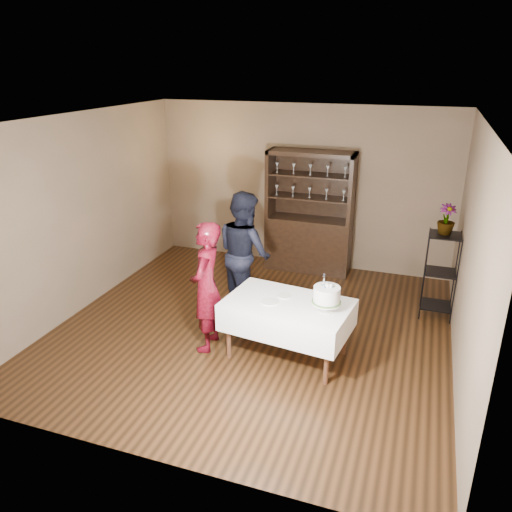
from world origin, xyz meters
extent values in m
plane|color=black|center=(0.00, 0.00, 0.00)|extent=(5.00, 5.00, 0.00)
plane|color=white|center=(0.00, 0.00, 2.70)|extent=(5.00, 5.00, 0.00)
cube|color=brown|center=(0.00, 2.50, 1.35)|extent=(5.00, 0.02, 2.70)
cube|color=brown|center=(-2.50, 0.00, 1.35)|extent=(0.02, 5.00, 2.70)
cube|color=brown|center=(2.50, 0.00, 1.35)|extent=(0.02, 5.00, 2.70)
cube|color=black|center=(0.20, 2.24, 0.45)|extent=(1.40, 0.48, 0.90)
cube|color=black|center=(0.20, 2.46, 1.45)|extent=(1.40, 0.03, 1.10)
cube|color=black|center=(0.20, 2.24, 1.97)|extent=(1.40, 0.48, 0.06)
cube|color=black|center=(0.20, 2.24, 1.25)|extent=(1.28, 0.42, 0.02)
cube|color=black|center=(0.20, 2.24, 1.62)|extent=(1.28, 0.42, 0.02)
cylinder|color=black|center=(2.08, 1.00, 0.60)|extent=(0.02, 0.02, 1.20)
cylinder|color=black|center=(2.48, 1.00, 0.60)|extent=(0.02, 0.02, 1.20)
cylinder|color=black|center=(2.08, 1.40, 0.60)|extent=(0.02, 0.02, 1.20)
cylinder|color=black|center=(2.48, 1.40, 0.60)|extent=(0.02, 0.02, 1.20)
cube|color=black|center=(2.28, 1.20, 0.15)|extent=(0.40, 0.40, 0.02)
cube|color=black|center=(2.28, 1.20, 0.65)|extent=(0.40, 0.40, 0.01)
cube|color=black|center=(2.28, 1.20, 1.18)|extent=(0.40, 0.40, 0.02)
cube|color=white|center=(0.60, -0.47, 0.55)|extent=(1.54, 1.06, 0.33)
cylinder|color=#492A1B|center=(-0.04, -0.73, 0.34)|extent=(0.06, 0.06, 0.68)
cylinder|color=#492A1B|center=(1.16, -0.88, 0.34)|extent=(0.06, 0.06, 0.68)
cylinder|color=#492A1B|center=(0.04, -0.07, 0.34)|extent=(0.06, 0.06, 0.68)
cylinder|color=#492A1B|center=(1.25, -0.22, 0.34)|extent=(0.06, 0.06, 0.68)
imported|color=#320407|center=(-0.38, -0.58, 0.81)|extent=(0.46, 0.63, 1.62)
imported|color=black|center=(-0.29, 0.50, 0.86)|extent=(1.06, 1.04, 1.72)
cylinder|color=white|center=(1.06, -0.54, 0.72)|extent=(0.18, 0.18, 0.01)
cylinder|color=white|center=(1.06, -0.54, 0.76)|extent=(0.05, 0.05, 0.09)
cylinder|color=white|center=(1.06, -0.54, 0.81)|extent=(0.33, 0.33, 0.01)
cylinder|color=#477437|center=(1.06, -0.54, 0.83)|extent=(0.32, 0.32, 0.02)
cylinder|color=white|center=(1.06, -0.54, 0.91)|extent=(0.35, 0.35, 0.18)
sphere|color=#536AB3|center=(1.09, -0.54, 1.02)|extent=(0.02, 0.02, 0.02)
cube|color=white|center=(1.02, -0.55, 1.07)|extent=(0.02, 0.02, 0.13)
cube|color=black|center=(1.02, -0.55, 1.15)|extent=(0.02, 0.02, 0.05)
cylinder|color=white|center=(0.41, -0.55, 0.72)|extent=(0.26, 0.26, 0.01)
cylinder|color=white|center=(0.52, -0.34, 0.72)|extent=(0.21, 0.21, 0.01)
imported|color=#477437|center=(2.26, 1.23, 1.39)|extent=(0.28, 0.28, 0.40)
camera|label=1|loc=(1.95, -5.48, 3.33)|focal=35.00mm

